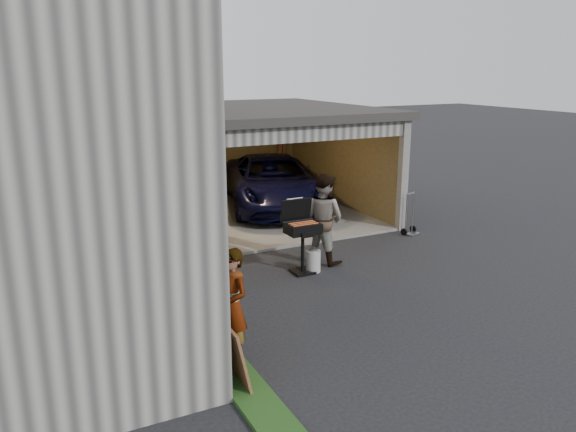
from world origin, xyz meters
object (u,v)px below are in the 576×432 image
object	(u,v)px
minivan	(273,184)
propane_tank	(313,261)
hand_truck	(410,226)
man	(323,218)
plywood_panel	(233,354)
bbq_grill	(302,231)
woman	(232,305)

from	to	relation	value
minivan	propane_tank	size ratio (longest dim) A/B	11.86
propane_tank	hand_truck	xyz separation A→B (m)	(3.34, 1.18, -0.02)
man	propane_tank	size ratio (longest dim) A/B	4.25
plywood_panel	propane_tank	bearing A→B (deg)	47.09
minivan	hand_truck	size ratio (longest dim) A/B	5.05
bbq_grill	propane_tank	world-z (taller)	bbq_grill
woman	minivan	bearing A→B (deg)	137.42
plywood_panel	hand_truck	distance (m)	7.55
woman	man	distance (m)	4.26
plywood_panel	hand_truck	size ratio (longest dim) A/B	0.86
woman	man	bearing A→B (deg)	119.24
propane_tank	plywood_panel	world-z (taller)	plywood_panel
minivan	plywood_panel	size ratio (longest dim) A/B	5.90
plywood_panel	bbq_grill	bearing A→B (deg)	49.98
propane_tank	plywood_panel	xyz separation A→B (m)	(-2.88, -3.10, 0.21)
bbq_grill	minivan	bearing A→B (deg)	71.17
woman	bbq_grill	xyz separation A→B (m)	(2.42, 2.54, 0.06)
minivan	woman	world-z (taller)	woman
man	propane_tank	world-z (taller)	man
bbq_grill	hand_truck	world-z (taller)	bbq_grill
woman	bbq_grill	size ratio (longest dim) A/B	1.10
woman	bbq_grill	world-z (taller)	woman
bbq_grill	hand_truck	bearing A→B (deg)	17.28
propane_tank	hand_truck	world-z (taller)	hand_truck
plywood_panel	woman	bearing A→B (deg)	69.33
woman	hand_truck	xyz separation A→B (m)	(5.98, 3.64, -0.60)
woman	plywood_panel	distance (m)	0.77
man	bbq_grill	distance (m)	0.79
minivan	plywood_panel	xyz separation A→B (m)	(-4.32, -8.04, -0.29)
woman	plywood_panel	xyz separation A→B (m)	(-0.24, -0.64, -0.36)
propane_tank	hand_truck	bearing A→B (deg)	19.47
minivan	bbq_grill	world-z (taller)	bbq_grill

